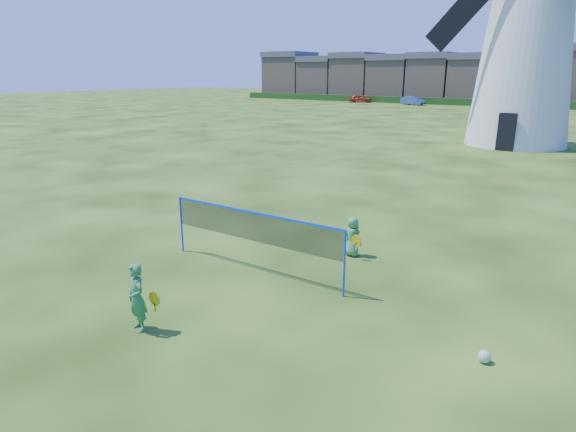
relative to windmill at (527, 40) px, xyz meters
The scene contains 10 objects.
ground 28.00m from the windmill, 91.06° to the right, with size 220.00×220.00×0.00m, color black.
windmill is the anchor object (origin of this frame).
badminton_net 27.56m from the windmill, 92.38° to the right, with size 5.05×0.05×1.55m.
player_girl 31.08m from the windmill, 92.20° to the right, with size 0.70×0.46×1.35m.
player_boy 25.40m from the windmill, 89.08° to the right, with size 0.66×0.47×1.07m.
play_ball 29.00m from the windmill, 80.70° to the right, with size 0.22×0.22×0.22m, color green.
terraced_houses 49.56m from the windmill, 115.07° to the left, with size 63.10×8.40×8.39m.
hedge 45.30m from the windmill, 120.10° to the left, with size 62.00×0.80×1.00m, color #193814.
car_left 47.67m from the windmill, 128.79° to the left, with size 1.45×3.61×1.23m, color #A02E1D.
car_right 42.00m from the windmill, 119.61° to the left, with size 1.33×3.81×1.26m, color #2B4A81.
Camera 1 is at (6.37, -8.53, 4.77)m, focal length 30.21 mm.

